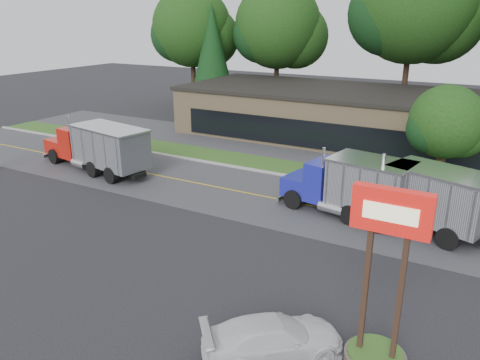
{
  "coord_description": "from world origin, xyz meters",
  "views": [
    {
      "loc": [
        12.65,
        -14.93,
        10.37
      ],
      "look_at": [
        0.68,
        6.47,
        1.8
      ],
      "focal_mm": 35.0,
      "sensor_mm": 36.0,
      "label": 1
    }
  ],
  "objects_px": {
    "dump_truck_red": "(99,146)",
    "dump_truck_maroon": "(417,195)",
    "rally_car": "(273,338)",
    "bilo_sign": "(380,312)",
    "dump_truck_blue": "(352,185)"
  },
  "relations": [
    {
      "from": "dump_truck_maroon",
      "to": "bilo_sign",
      "type": "bearing_deg",
      "value": 112.86
    },
    {
      "from": "dump_truck_maroon",
      "to": "rally_car",
      "type": "xyz_separation_m",
      "value": [
        -2.19,
        -12.45,
        -1.14
      ]
    },
    {
      "from": "bilo_sign",
      "to": "dump_truck_blue",
      "type": "distance_m",
      "value": 12.0
    },
    {
      "from": "dump_truck_red",
      "to": "dump_truck_maroon",
      "type": "bearing_deg",
      "value": -166.92
    },
    {
      "from": "dump_truck_red",
      "to": "dump_truck_maroon",
      "type": "distance_m",
      "value": 21.14
    },
    {
      "from": "rally_car",
      "to": "dump_truck_red",
      "type": "bearing_deg",
      "value": 17.4
    },
    {
      "from": "bilo_sign",
      "to": "rally_car",
      "type": "height_order",
      "value": "bilo_sign"
    },
    {
      "from": "dump_truck_blue",
      "to": "dump_truck_maroon",
      "type": "distance_m",
      "value": 3.35
    },
    {
      "from": "dump_truck_blue",
      "to": "dump_truck_maroon",
      "type": "bearing_deg",
      "value": -168.16
    },
    {
      "from": "dump_truck_blue",
      "to": "rally_car",
      "type": "xyz_separation_m",
      "value": [
        1.16,
        -12.31,
        -1.13
      ]
    },
    {
      "from": "bilo_sign",
      "to": "dump_truck_maroon",
      "type": "relative_size",
      "value": 0.7
    },
    {
      "from": "bilo_sign",
      "to": "rally_car",
      "type": "bearing_deg",
      "value": -160.51
    },
    {
      "from": "rally_car",
      "to": "bilo_sign",
      "type": "bearing_deg",
      "value": -112.04
    },
    {
      "from": "dump_truck_maroon",
      "to": "dump_truck_red",
      "type": "bearing_deg",
      "value": 21.61
    },
    {
      "from": "dump_truck_red",
      "to": "dump_truck_blue",
      "type": "distance_m",
      "value": 17.79
    }
  ]
}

